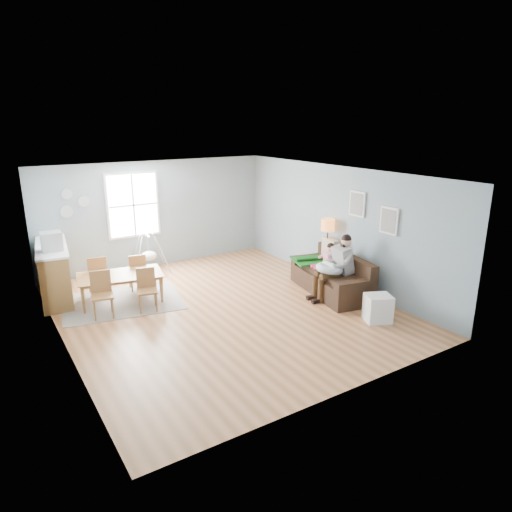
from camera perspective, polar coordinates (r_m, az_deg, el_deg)
room at (r=8.64m, az=-4.49°, el=8.30°), size 8.40×9.40×3.90m
window at (r=11.70m, az=-15.12°, el=6.17°), size 1.32×0.08×1.62m
pictures at (r=9.71m, az=14.36°, el=5.35°), size 0.05×1.34×0.74m
wall_plates at (r=11.35m, az=-21.98°, el=6.14°), size 0.67×0.02×0.66m
sofa at (r=10.20m, az=9.63°, el=-2.83°), size 1.31×2.27×0.87m
green_throw at (r=10.67m, az=7.35°, el=-0.48°), size 1.17×1.05×0.04m
beige_pillow at (r=10.62m, az=9.24°, el=0.75°), size 0.25×0.55×0.53m
father at (r=9.75m, az=9.98°, el=-1.10°), size 1.00×0.52×1.38m
nursing_pillow at (r=9.69m, az=9.15°, el=-1.56°), size 0.67×0.65×0.23m
infant at (r=9.69m, az=9.05°, el=-1.09°), size 0.14×0.37×0.14m
toddler at (r=10.19m, az=8.77°, el=-0.30°), size 0.57×0.36×0.85m
floor_lamp at (r=10.53m, az=8.95°, el=3.19°), size 0.30×0.30×1.51m
storage_cube at (r=8.96m, az=14.95°, el=-6.32°), size 0.59×0.57×0.52m
rug at (r=10.02m, az=-16.32°, el=-5.48°), size 2.63×2.17×0.01m
dining_table at (r=9.92m, az=-16.46°, el=-3.91°), size 1.84×1.24×0.60m
chair_sw at (r=9.28m, az=-18.74°, el=-4.19°), size 0.47×0.47×0.90m
chair_se at (r=9.36m, az=-13.51°, el=-3.77°), size 0.47×0.47×0.85m
chair_nw at (r=10.38m, az=-19.22°, el=-2.08°), size 0.44×0.44×0.88m
chair_ne at (r=10.46m, az=-14.61°, el=-1.71°), size 0.43×0.43×0.84m
counter at (r=10.59m, az=-23.90°, el=-1.75°), size 0.88×2.12×1.15m
monitor at (r=10.02m, az=-24.23°, el=1.70°), size 0.41×0.39×0.37m
baby_swing at (r=11.70m, az=-13.24°, el=0.11°), size 1.06×1.07×0.94m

